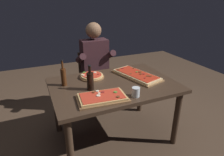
{
  "coord_description": "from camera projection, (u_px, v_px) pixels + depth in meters",
  "views": [
    {
      "loc": [
        -0.82,
        -1.83,
        1.66
      ],
      "look_at": [
        0.0,
        0.05,
        0.79
      ],
      "focal_mm": 31.05,
      "sensor_mm": 36.0,
      "label": 1
    }
  ],
  "objects": [
    {
      "name": "diner_chair",
      "position": [
        94.0,
        77.0,
        3.04
      ],
      "size": [
        0.44,
        0.44,
        0.87
      ],
      "color": "#3D2B1E",
      "rests_on": "ground_plane"
    },
    {
      "name": "pizza_rectangular_front",
      "position": [
        102.0,
        97.0,
        1.86
      ],
      "size": [
        0.51,
        0.33,
        0.05
      ],
      "color": "brown",
      "rests_on": "dining_table"
    },
    {
      "name": "seated_diner",
      "position": [
        96.0,
        64.0,
        2.83
      ],
      "size": [
        0.53,
        0.41,
        1.33
      ],
      "color": "#23232D",
      "rests_on": "ground_plane"
    },
    {
      "name": "dining_table",
      "position": [
        114.0,
        91.0,
        2.24
      ],
      "size": [
        1.4,
        0.96,
        0.74
      ],
      "color": "#3D2B1E",
      "rests_on": "ground_plane"
    },
    {
      "name": "pizza_rectangular_left",
      "position": [
        136.0,
        75.0,
        2.39
      ],
      "size": [
        0.45,
        0.69,
        0.05
      ],
      "color": "olive",
      "rests_on": "dining_table"
    },
    {
      "name": "ground_plane",
      "position": [
        114.0,
        136.0,
        2.49
      ],
      "size": [
        6.4,
        6.4,
        0.0
      ],
      "primitive_type": "plane",
      "color": "#4C3828"
    },
    {
      "name": "wine_bottle_dark",
      "position": [
        63.0,
        76.0,
        2.12
      ],
      "size": [
        0.06,
        0.06,
        0.3
      ],
      "color": "#47230F",
      "rests_on": "dining_table"
    },
    {
      "name": "tumbler_near_camera",
      "position": [
        136.0,
        93.0,
        1.9
      ],
      "size": [
        0.08,
        0.08,
        0.1
      ],
      "color": "silver",
      "rests_on": "dining_table"
    },
    {
      "name": "oil_bottle_amber",
      "position": [
        90.0,
        81.0,
        2.02
      ],
      "size": [
        0.07,
        0.07,
        0.27
      ],
      "color": "black",
      "rests_on": "dining_table"
    },
    {
      "name": "pizza_round_far",
      "position": [
        92.0,
        76.0,
        2.36
      ],
      "size": [
        0.3,
        0.3,
        0.05
      ],
      "color": "brown",
      "rests_on": "dining_table"
    }
  ]
}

